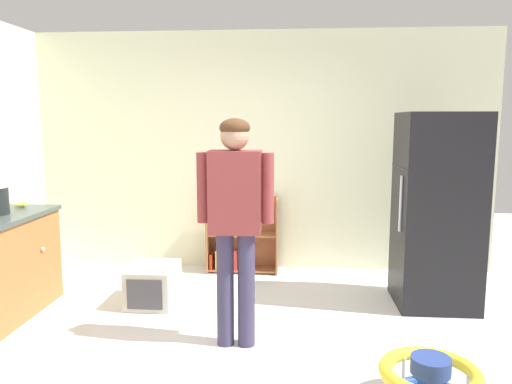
{
  "coord_description": "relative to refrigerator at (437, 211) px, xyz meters",
  "views": [
    {
      "loc": [
        0.37,
        -3.28,
        1.7
      ],
      "look_at": [
        0.07,
        0.56,
        1.14
      ],
      "focal_mm": 34.49,
      "sensor_mm": 36.0,
      "label": 1
    }
  ],
  "objects": [
    {
      "name": "bookshelf",
      "position": [
        -1.94,
        0.89,
        -0.52
      ],
      "size": [
        0.8,
        0.28,
        0.85
      ],
      "color": "#A0623B",
      "rests_on": "ground"
    },
    {
      "name": "back_wall",
      "position": [
        -1.67,
        1.07,
        0.46
      ],
      "size": [
        5.2,
        0.06,
        2.7
      ],
      "primitive_type": "cube",
      "color": "beige",
      "rests_on": "ground"
    },
    {
      "name": "standing_person",
      "position": [
        -1.74,
        -0.99,
        0.15
      ],
      "size": [
        0.57,
        0.22,
        1.72
      ],
      "color": "#393451",
      "rests_on": "ground"
    },
    {
      "name": "banana_bunch",
      "position": [
        -3.85,
        -0.17,
        0.04
      ],
      "size": [
        0.15,
        0.16,
        0.04
      ],
      "color": "yellow",
      "rests_on": "kitchen_counter"
    },
    {
      "name": "ground_plane",
      "position": [
        -1.67,
        -1.26,
        -0.89
      ],
      "size": [
        12.0,
        12.0,
        0.0
      ],
      "primitive_type": "plane",
      "color": "silver",
      "rests_on": "ground"
    },
    {
      "name": "refrigerator",
      "position": [
        0.0,
        0.0,
        0.0
      ],
      "size": [
        0.73,
        0.68,
        1.78
      ],
      "color": "black",
      "rests_on": "ground"
    },
    {
      "name": "pet_carrier",
      "position": [
        -2.62,
        -0.19,
        -0.71
      ],
      "size": [
        0.42,
        0.55,
        0.36
      ],
      "color": "beige",
      "rests_on": "ground"
    },
    {
      "name": "baby_walker",
      "position": [
        -0.49,
        -1.74,
        -0.73
      ],
      "size": [
        0.6,
        0.6,
        0.32
      ],
      "color": "#224BB5",
      "rests_on": "ground"
    }
  ]
}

